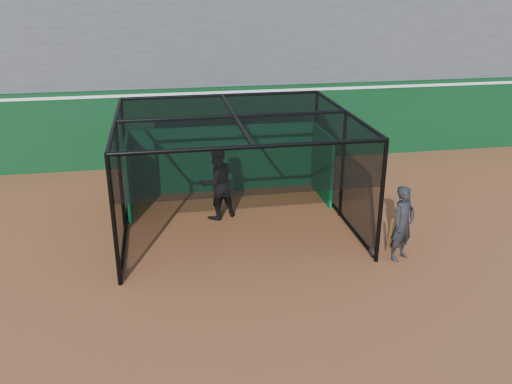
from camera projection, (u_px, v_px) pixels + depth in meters
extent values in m
plane|color=brown|center=(236.00, 301.00, 10.29)|extent=(120.00, 120.00, 0.00)
cube|color=#093316|center=(198.00, 126.00, 17.61)|extent=(50.00, 0.45, 2.50)
cube|color=white|center=(196.00, 92.00, 17.20)|extent=(50.00, 0.50, 0.08)
cube|color=#4C4C4F|center=(187.00, 31.00, 20.19)|extent=(50.00, 7.85, 7.75)
cube|color=#074D26|center=(224.00, 159.00, 15.36)|extent=(5.29, 0.10, 1.90)
cylinder|color=black|center=(120.00, 275.00, 10.99)|extent=(0.08, 0.22, 0.22)
cylinder|color=black|center=(373.00, 252.00, 11.89)|extent=(0.08, 0.22, 0.22)
cylinder|color=black|center=(129.00, 193.00, 15.15)|extent=(0.08, 0.22, 0.22)
cylinder|color=black|center=(315.00, 181.00, 16.04)|extent=(0.08, 0.22, 0.22)
imported|color=black|center=(217.00, 182.00, 13.56)|extent=(1.14, 1.04, 1.90)
imported|color=black|center=(403.00, 223.00, 11.56)|extent=(0.73, 0.65, 1.67)
cylinder|color=#593819|center=(390.00, 235.00, 11.67)|extent=(0.14, 0.34, 0.87)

